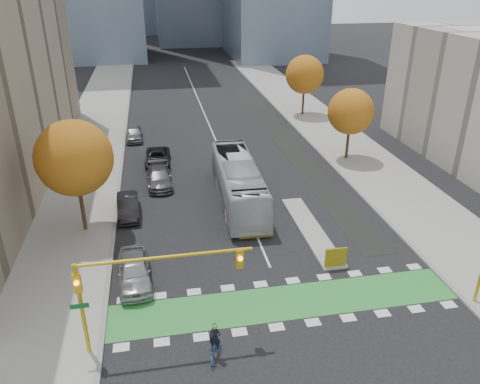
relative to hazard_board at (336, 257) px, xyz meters
name	(u,v)px	position (x,y,z in m)	size (l,w,h in m)	color
ground	(293,320)	(-4.00, -4.20, -0.80)	(300.00, 300.00, 0.00)	black
sidewalk_west	(78,186)	(-17.50, 15.80, -0.73)	(7.00, 120.00, 0.15)	gray
sidewalk_east	(369,165)	(9.50, 15.80, -0.73)	(7.00, 120.00, 0.15)	gray
curb_west	(119,183)	(-14.00, 15.80, -0.73)	(0.30, 120.00, 0.16)	gray
curb_east	(334,167)	(6.00, 15.80, -0.73)	(0.30, 120.00, 0.16)	gray
bike_crossing	(285,302)	(-4.00, -2.70, -0.79)	(20.00, 3.00, 0.01)	#2C8937
centre_line	(205,116)	(-4.00, 35.80, -0.80)	(0.15, 70.00, 0.01)	silver
bike_lane_paint	(281,137)	(3.50, 25.80, -0.80)	(2.50, 50.00, 0.01)	black
median_island	(311,230)	(0.00, 4.80, -0.72)	(1.60, 10.00, 0.16)	gray
hazard_board	(336,257)	(0.00, 0.00, 0.00)	(1.40, 0.12, 1.30)	yellow
tree_west	(74,158)	(-16.00, 7.80, 4.82)	(5.20, 5.20, 8.22)	#332114
tree_east_near	(351,112)	(8.00, 17.80, 4.06)	(4.40, 4.40, 7.08)	#332114
tree_east_far	(305,75)	(8.50, 33.80, 4.44)	(4.80, 4.80, 7.65)	#332114
traffic_signal_west	(135,280)	(-11.93, -4.71, 3.23)	(8.53, 0.56, 5.20)	#BF9914
cyclist	(215,346)	(-8.45, -6.09, -0.14)	(1.19, 1.82, 1.99)	navy
bus	(238,182)	(-4.31, 10.39, 0.96)	(2.95, 12.62, 3.51)	#B5B9BD
parked_car_a	(134,271)	(-12.38, 0.80, 0.03)	(1.95, 4.85, 1.65)	#99999E
parked_car_b	(128,206)	(-13.00, 9.70, -0.06)	(1.57, 4.50, 1.48)	black
parked_car_c	(159,177)	(-10.50, 14.88, -0.06)	(2.08, 5.12, 1.48)	#515056
parked_car_d	(158,157)	(-10.50, 19.90, -0.11)	(2.30, 4.99, 1.39)	black
parked_car_e	(134,133)	(-12.87, 27.80, -0.05)	(1.77, 4.41, 1.50)	gray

